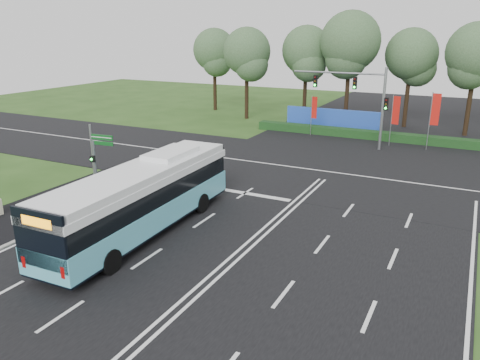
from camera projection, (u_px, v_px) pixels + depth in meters
name	position (u px, v px, depth m)	size (l,w,h in m)	color
ground	(260.00, 232.00, 23.90)	(120.00, 120.00, 0.00)	#284918
road_main	(260.00, 232.00, 23.89)	(20.00, 120.00, 0.04)	black
road_cross	(328.00, 172.00, 34.09)	(120.00, 14.00, 0.05)	black
bike_path	(39.00, 211.00, 26.71)	(5.00, 18.00, 0.06)	black
kerb_strip	(70.00, 217.00, 25.67)	(0.25, 18.00, 0.12)	gray
city_bus	(143.00, 198.00, 23.30)	(3.09, 12.99, 3.71)	#56B3C8
pedestrian_signal	(95.00, 166.00, 28.81)	(0.33, 0.42, 3.46)	gray
street_sign	(97.00, 150.00, 29.31)	(1.68, 0.26, 4.31)	gray
banner_flag_left	(314.00, 110.00, 45.21)	(0.58, 0.09, 3.91)	gray
banner_flag_mid	(395.00, 113.00, 40.72)	(0.67, 0.18, 4.58)	gray
banner_flag_right	(434.00, 113.00, 39.35)	(0.74, 0.08, 4.99)	gray
traffic_light_gantry	(362.00, 95.00, 39.82)	(8.41, 0.28, 7.00)	gray
hedge	(366.00, 135.00, 44.61)	(22.00, 1.20, 0.80)	#133415
blue_hoarding	(333.00, 120.00, 48.24)	(10.00, 0.30, 2.20)	blue
eucalyptus_row	(399.00, 48.00, 47.08)	(47.48, 9.23, 12.62)	black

